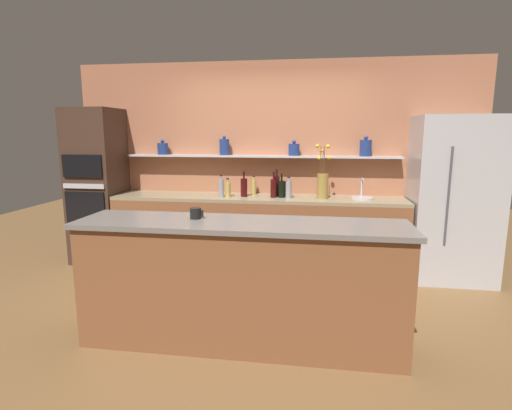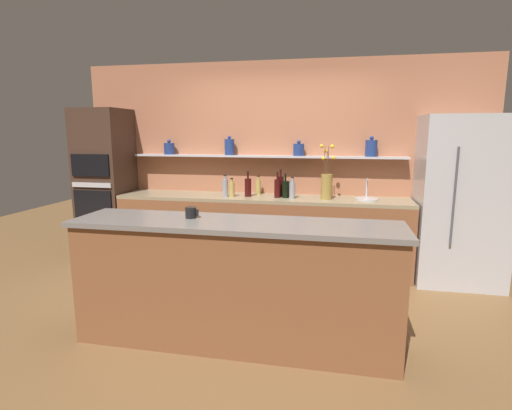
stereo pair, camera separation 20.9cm
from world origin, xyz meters
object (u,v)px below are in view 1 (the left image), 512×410
Objects in this scene: refrigerator at (453,199)px; bottle_wine_3 at (276,186)px; bottle_spirit_0 at (289,189)px; bottle_wine_8 at (274,188)px; flower_vase at (323,184)px; bottle_wine_5 at (244,187)px; bottle_spirit_6 at (221,188)px; bottle_sauce_4 at (285,190)px; bottle_spirit_9 at (228,189)px; bottle_sauce_7 at (281,190)px; bottle_spirit_2 at (254,187)px; bottle_wine_1 at (282,189)px; oven_tower at (98,186)px; coffee_mug at (196,213)px; sink_fixture at (362,197)px.

bottle_wine_3 is at bearing 176.76° from refrigerator.
bottle_wine_8 is at bearing 171.99° from bottle_spirit_0.
flower_vase reaches higher than bottle_wine_5.
flower_vase is 2.48× the size of bottle_spirit_0.
refrigerator is at bearing -0.45° from flower_vase.
bottle_wine_3 is 1.23× the size of bottle_spirit_6.
bottle_spirit_9 reaches higher than bottle_sauce_4.
bottle_sauce_7 is 0.19m from bottle_wine_8.
bottle_spirit_2 is at bearing 173.77° from bottle_sauce_7.
bottle_spirit_6 is (-0.36, -0.29, 0.02)m from bottle_spirit_2.
bottle_spirit_2 is (-0.38, 0.20, -0.01)m from bottle_wine_1.
oven_tower is 2.44m from bottle_wine_1.
oven_tower is 8.59× the size of bottle_spirit_9.
refrigerator is 17.26× the size of coffee_mug.
sink_fixture is at bearing -6.92° from bottle_spirit_2.
flower_vase is at bearing 0.01° from bottle_wine_1.
bottle_sauce_4 is at bearing 177.59° from refrigerator.
oven_tower is at bearing 177.35° from bottle_spirit_9.
bottle_spirit_6 is at bearing 96.72° from coffee_mug.
bottle_wine_3 reaches higher than bottle_spirit_6.
oven_tower is 18.33× the size of coffee_mug.
bottle_wine_1 is at bearing -116.70° from bottle_sauce_4.
bottle_wine_1 reaches higher than bottle_spirit_9.
bottle_wine_5 reaches higher than bottle_spirit_0.
bottle_sauce_7 is at bearing 121.18° from bottle_sauce_4.
bottle_wine_3 is 1.08× the size of bottle_wine_8.
refrigerator is 7.14× the size of sink_fixture.
bottle_wine_3 is 0.12m from bottle_sauce_4.
bottle_wine_5 reaches higher than bottle_spirit_2.
coffee_mug is (-0.57, -1.86, 0.06)m from bottle_sauce_4.
bottle_spirit_0 is 0.23m from bottle_sauce_7.
oven_tower is at bearing 179.53° from refrigerator.
bottle_spirit_2 is (-0.87, 0.20, -0.08)m from flower_vase.
refrigerator reaches higher than bottle_wine_5.
refrigerator is at bearing 1.00° from bottle_spirit_9.
refrigerator reaches higher than coffee_mug.
bottle_spirit_0 is 2.39× the size of coffee_mug.
sink_fixture is at bearing 177.22° from refrigerator.
bottle_wine_8 is (-0.13, -0.08, 0.03)m from bottle_sauce_4.
bottle_wine_8 is 0.57m from bottle_spirit_9.
bottle_wine_1 is 0.17m from bottle_sauce_7.
bottle_wine_3 is 1.73× the size of bottle_sauce_4.
bottle_wine_5 is 0.28m from bottle_spirit_6.
bottle_wine_5 is (-0.56, 0.04, 0.01)m from bottle_spirit_0.
bottle_spirit_9 is (-1.16, -0.06, -0.09)m from flower_vase.
sink_fixture is at bearing 50.57° from coffee_mug.
bottle_spirit_0 reaches higher than bottle_spirit_9.
bottle_wine_1 is at bearing 73.35° from coffee_mug.
bottle_spirit_0 reaches higher than bottle_sauce_4.
bottle_spirit_9 reaches higher than coffee_mug.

